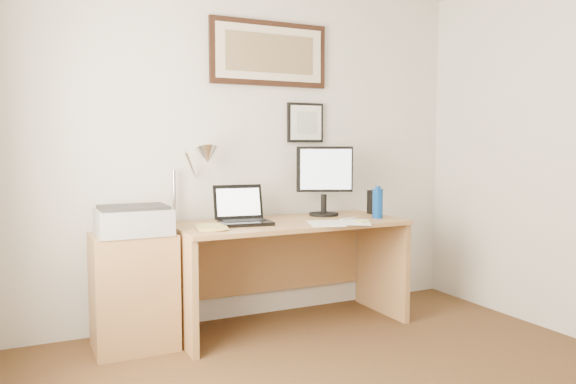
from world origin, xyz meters
TOP-DOWN VIEW (x-y plane):
  - wall_back at (0.00, 2.00)m, footprint 3.50×0.02m
  - side_cabinet at (-0.92, 1.68)m, footprint 0.50×0.40m
  - water_bottle at (0.80, 1.50)m, footprint 0.07×0.07m
  - bottle_cap at (0.80, 1.50)m, footprint 0.04×0.04m
  - speaker at (0.92, 1.73)m, footprint 0.08×0.07m
  - paper_sheet_a at (0.31, 1.41)m, footprint 0.31×0.37m
  - paper_sheet_b at (0.52, 1.37)m, footprint 0.34×0.37m
  - sticky_pad at (0.57, 1.35)m, footprint 0.09×0.09m
  - marker_pen at (0.55, 1.51)m, footprint 0.14×0.06m
  - book at (-0.55, 1.55)m, footprint 0.24×0.29m
  - desk at (0.15, 1.72)m, footprint 1.60×0.70m
  - laptop at (-0.19, 1.66)m, footprint 0.37×0.33m
  - lcd_monitor at (0.52, 1.79)m, footprint 0.40×0.22m
  - printer at (-0.92, 1.64)m, footprint 0.44×0.34m
  - desk_lamp at (-0.41, 1.81)m, footprint 0.29×0.27m
  - picture_large at (0.15, 1.97)m, footprint 0.92×0.04m
  - picture_small at (0.45, 1.97)m, footprint 0.30×0.03m

SIDE VIEW (x-z plane):
  - side_cabinet at x=-0.92m, z-range 0.00..0.73m
  - desk at x=0.15m, z-range 0.14..0.89m
  - paper_sheet_a at x=0.31m, z-range 0.75..0.75m
  - paper_sheet_b at x=0.52m, z-range 0.75..0.75m
  - sticky_pad at x=0.57m, z-range 0.75..0.76m
  - marker_pen at x=0.55m, z-range 0.75..0.77m
  - book at x=-0.55m, z-range 0.75..0.77m
  - laptop at x=-0.19m, z-range 0.68..0.94m
  - printer at x=-0.92m, z-range 0.73..0.91m
  - speaker at x=0.92m, z-range 0.75..0.93m
  - water_bottle at x=0.80m, z-range 0.75..0.96m
  - bottle_cap at x=0.80m, z-range 0.96..0.98m
  - lcd_monitor at x=0.52m, z-range 0.78..1.30m
  - desk_lamp at x=-0.41m, z-range 0.92..1.45m
  - wall_back at x=0.00m, z-range 0.00..2.50m
  - picture_small at x=0.45m, z-range 1.30..1.60m
  - picture_large at x=0.15m, z-range 1.72..2.19m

